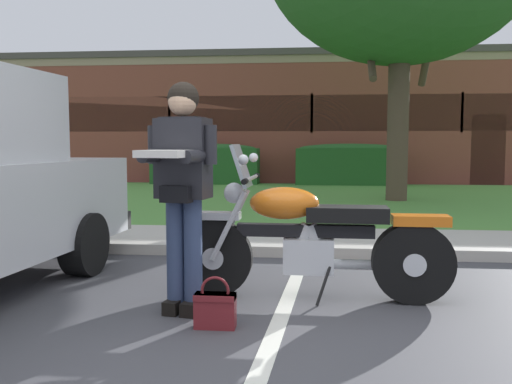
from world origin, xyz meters
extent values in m
plane|color=#424247|center=(0.00, 0.00, 0.00)|extent=(140.00, 140.00, 0.00)
cube|color=#B7B2A8|center=(0.00, 2.70, 0.06)|extent=(60.00, 0.20, 0.12)
cube|color=#B7B2A8|center=(0.00, 3.55, 0.04)|extent=(60.00, 1.50, 0.08)
cube|color=#518E3D|center=(0.00, 8.58, 0.03)|extent=(60.00, 8.56, 0.06)
cube|color=silver|center=(0.16, 0.20, 0.00)|extent=(0.40, 4.40, 0.01)
cylinder|color=black|center=(-0.40, 1.06, 0.32)|extent=(0.64, 0.11, 0.64)
cylinder|color=silver|center=(-0.40, 1.06, 0.32)|extent=(0.18, 0.12, 0.18)
cylinder|color=black|center=(1.20, 1.02, 0.32)|extent=(0.64, 0.19, 0.64)
cylinder|color=silver|center=(1.20, 1.02, 0.32)|extent=(0.18, 0.20, 0.18)
cube|color=silver|center=(-0.40, 1.06, 0.67)|extent=(0.44, 0.15, 0.06)
cube|color=orange|center=(1.25, 1.02, 0.66)|extent=(0.44, 0.21, 0.08)
cylinder|color=silver|center=(-0.27, 0.97, 0.60)|extent=(0.31, 0.05, 0.58)
cylinder|color=silver|center=(-0.26, 1.13, 0.60)|extent=(0.31, 0.05, 0.58)
sphere|color=silver|center=(-0.23, 1.05, 0.86)|extent=(0.17, 0.17, 0.17)
cylinder|color=silver|center=(-0.09, 1.05, 0.98)|extent=(0.05, 0.72, 0.03)
cylinder|color=black|center=(-0.10, 0.69, 0.98)|extent=(0.05, 0.10, 0.04)
cylinder|color=black|center=(-0.08, 1.41, 0.98)|extent=(0.05, 0.10, 0.04)
sphere|color=silver|center=(-0.12, 0.75, 1.14)|extent=(0.08, 0.08, 0.08)
sphere|color=silver|center=(-0.10, 1.35, 1.14)|extent=(0.08, 0.08, 0.08)
cube|color=#B2BCC6|center=(-0.17, 1.05, 1.08)|extent=(0.15, 0.36, 0.35)
cube|color=black|center=(0.35, 1.04, 0.56)|extent=(1.10, 0.12, 0.10)
ellipsoid|color=orange|center=(0.18, 1.04, 0.78)|extent=(0.57, 0.33, 0.26)
cube|color=black|center=(0.68, 1.03, 0.70)|extent=(0.65, 0.29, 0.12)
cube|color=silver|center=(0.38, 1.04, 0.36)|extent=(0.41, 0.25, 0.28)
cylinder|color=silver|center=(0.35, 1.04, 0.52)|extent=(0.18, 0.12, 0.21)
cylinder|color=silver|center=(0.41, 1.04, 0.52)|extent=(0.18, 0.12, 0.21)
cylinder|color=silver|center=(0.75, 1.17, 0.26)|extent=(0.60, 0.09, 0.08)
cylinder|color=silver|center=(0.95, 1.17, 0.26)|extent=(0.60, 0.09, 0.08)
cylinder|color=black|center=(0.50, 0.88, 0.15)|extent=(0.12, 0.12, 0.30)
cube|color=black|center=(-0.47, 0.56, 0.05)|extent=(0.15, 0.26, 0.10)
cube|color=black|center=(-0.61, 0.59, 0.05)|extent=(0.15, 0.26, 0.10)
cylinder|color=navy|center=(-0.47, 0.58, 0.43)|extent=(0.14, 0.14, 0.86)
cylinder|color=navy|center=(-0.61, 0.61, 0.43)|extent=(0.14, 0.14, 0.86)
cube|color=#232328|center=(-0.54, 0.59, 1.15)|extent=(0.41, 0.28, 0.58)
cube|color=#232328|center=(-0.54, 0.59, 1.42)|extent=(0.33, 0.25, 0.06)
sphere|color=tan|center=(-0.54, 0.59, 1.56)|extent=(0.21, 0.21, 0.21)
sphere|color=black|center=(-0.54, 0.61, 1.59)|extent=(0.23, 0.23, 0.23)
cube|color=black|center=(-0.56, 0.47, 0.90)|extent=(0.23, 0.14, 0.12)
cylinder|color=#232328|center=(-0.41, 0.41, 1.17)|extent=(0.15, 0.35, 0.09)
cylinder|color=#232328|center=(-0.72, 0.46, 1.17)|extent=(0.15, 0.35, 0.09)
cylinder|color=#232328|center=(-0.33, 0.53, 1.25)|extent=(0.10, 0.10, 0.28)
cylinder|color=#232328|center=(-0.76, 0.61, 1.25)|extent=(0.10, 0.10, 0.28)
cube|color=white|center=(-0.59, 0.30, 1.19)|extent=(0.37, 0.37, 0.05)
cube|color=maroon|center=(-0.25, 0.27, 0.12)|extent=(0.28, 0.12, 0.24)
cube|color=maroon|center=(-0.25, 0.26, 0.22)|extent=(0.28, 0.13, 0.04)
torus|color=maroon|center=(-0.25, 0.27, 0.26)|extent=(0.20, 0.02, 0.20)
cube|color=black|center=(-2.58, 2.64, 0.40)|extent=(1.90, 0.24, 0.20)
cylinder|color=black|center=(-1.76, 1.64, 0.30)|extent=(0.28, 0.62, 0.60)
cylinder|color=#4C3D2D|center=(2.16, 8.38, 1.57)|extent=(0.44, 0.44, 3.15)
cylinder|color=#4C3D2D|center=(2.73, 8.38, 3.10)|extent=(0.15, 1.24, 1.27)
cylinder|color=#4C3D2D|center=(1.58, 8.38, 3.05)|extent=(0.15, 1.28, 1.18)
cube|color=#235623|center=(-2.76, 12.72, 0.55)|extent=(3.16, 0.90, 1.10)
ellipsoid|color=#235623|center=(-2.76, 12.72, 1.10)|extent=(3.00, 0.84, 0.28)
cube|color=#235623|center=(1.47, 12.72, 0.55)|extent=(3.09, 0.90, 1.10)
ellipsoid|color=#235623|center=(1.47, 12.72, 1.10)|extent=(2.94, 0.84, 0.28)
cube|color=brown|center=(0.37, 19.16, 1.97)|extent=(26.29, 10.88, 3.94)
cube|color=#998466|center=(0.37, 13.76, 3.82)|extent=(26.29, 0.10, 0.24)
cube|color=#4C4742|center=(0.37, 19.16, 4.04)|extent=(26.55, 10.99, 0.20)
cube|color=#1E282D|center=(0.37, 13.75, 2.17)|extent=(22.35, 0.06, 1.10)
cube|color=brown|center=(-8.57, 13.74, 2.17)|extent=(0.08, 0.04, 1.20)
cube|color=brown|center=(-4.10, 13.74, 2.17)|extent=(0.08, 0.04, 1.20)
cube|color=brown|center=(0.37, 13.74, 2.17)|extent=(0.08, 0.04, 1.20)
cube|color=brown|center=(4.84, 13.74, 2.17)|extent=(0.08, 0.04, 1.20)
cube|color=#473323|center=(5.63, 13.76, 1.05)|extent=(1.00, 0.08, 2.10)
camera|label=1|loc=(0.40, -3.35, 1.26)|focal=38.57mm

